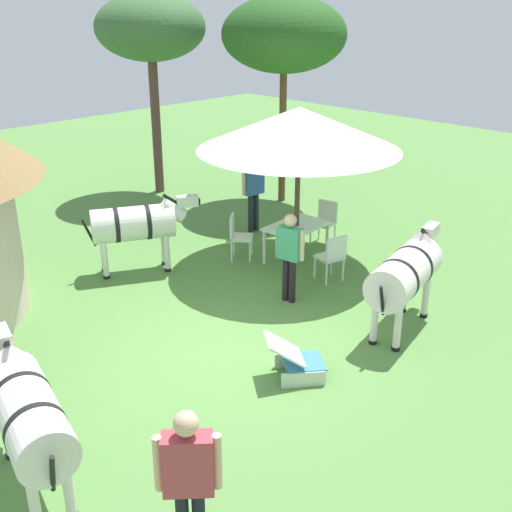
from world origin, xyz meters
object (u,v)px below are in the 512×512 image
Objects in this scene: patio_dining_table at (296,229)px; patio_chair_east_end at (237,234)px; zebra_nearest_camera at (136,224)px; patio_chair_near_lawn at (332,255)px; guest_behind_table at (290,250)px; zebra_toward_hut at (28,412)px; zebra_by_umbrella at (406,273)px; patio_chair_near_hut at (325,219)px; acacia_tree_right_background at (284,35)px; guest_beside_umbrella at (253,186)px; standing_watcher at (189,475)px; shade_umbrella at (299,128)px; striped_lounge_chair at (296,360)px; acacia_tree_far_lawn at (150,29)px.

patio_dining_table is 1.45× the size of patio_chair_east_end.
zebra_nearest_camera is at bearing 144.81° from patio_dining_table.
patio_dining_table is 1.17m from patio_chair_east_end.
zebra_nearest_camera reaches higher than patio_chair_near_lawn.
guest_behind_table reaches higher than zebra_toward_hut.
patio_chair_near_lawn is 2.04m from zebra_by_umbrella.
zebra_nearest_camera reaches higher than patio_chair_near_hut.
patio_chair_near_lawn is at bearing -126.38° from acacia_tree_right_background.
patio_dining_table is 3.16m from zebra_by_umbrella.
patio_chair_east_end and patio_chair_near_lawn have the same top height.
acacia_tree_right_background is (2.94, 4.00, 3.47)m from patio_chair_near_lawn.
guest_beside_umbrella is (0.86, 2.91, 0.51)m from patio_chair_near_lawn.
zebra_by_umbrella reaches higher than zebra_nearest_camera.
standing_watcher is at bearing -90.36° from zebra_by_umbrella.
patio_chair_near_lawn is at bearing 23.26° from zebra_toward_hut.
patio_chair_near_lawn and patio_chair_near_hut have the same top height.
patio_chair_east_end is 0.18× the size of acacia_tree_right_background.
standing_watcher reaches higher than patio_chair_near_lawn.
shade_umbrella reaches higher than zebra_toward_hut.
patio_chair_near_hut is at bearing 57.07° from patio_chair_near_lawn.
patio_chair_east_end is 0.54× the size of standing_watcher.
standing_watcher is at bearing -28.38° from striped_lounge_chair.
striped_lounge_chair is 8.87m from acacia_tree_right_background.
guest_behind_table reaches higher than patio_dining_table.
standing_watcher is 1.75× the size of striped_lounge_chair.
shade_umbrella reaches higher than striped_lounge_chair.
patio_chair_east_end is 3.93m from zebra_by_umbrella.
patio_chair_near_hut is at bearing 10.34° from patio_dining_table.
guest_beside_umbrella is at bearing -95.45° from acacia_tree_far_lawn.
striped_lounge_chair is 0.42× the size of zebra_by_umbrella.
patio_chair_east_end is 1.00× the size of patio_chair_near_hut.
acacia_tree_far_lawn reaches higher than patio_chair_near_hut.
guest_beside_umbrella is (0.58, 1.78, 0.39)m from patio_dining_table.
zebra_by_umbrella is (-2.02, -3.23, 0.44)m from patio_chair_near_hut.
patio_chair_east_end is at bearing -149.83° from acacia_tree_right_background.
zebra_nearest_camera is 6.10m from acacia_tree_right_background.
guest_behind_table is (-2.01, -2.89, -0.09)m from guest_beside_umbrella.
acacia_tree_far_lawn is (1.84, 8.71, 3.12)m from zebra_by_umbrella.
patio_chair_east_end is at bearing 165.50° from zebra_by_umbrella.
patio_chair_near_hut is 0.54× the size of standing_watcher.
guest_beside_umbrella is 1.09× the size of guest_behind_table.
striped_lounge_chair is at bearing -138.26° from shade_umbrella.
acacia_tree_far_lawn is at bearing 96.33° from standing_watcher.
acacia_tree_far_lawn is at bearing 155.52° from zebra_by_umbrella.
patio_chair_east_end is 1.00× the size of patio_chair_near_lawn.
zebra_toward_hut is (-3.53, 0.59, 0.67)m from striped_lounge_chair.
patio_chair_near_hut is 0.39× the size of zebra_toward_hut.
patio_chair_near_lawn is 3.26m from striped_lounge_chair.
guest_beside_umbrella reaches higher than patio_chair_near_lawn.
zebra_nearest_camera is (0.59, 4.52, 0.69)m from striped_lounge_chair.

